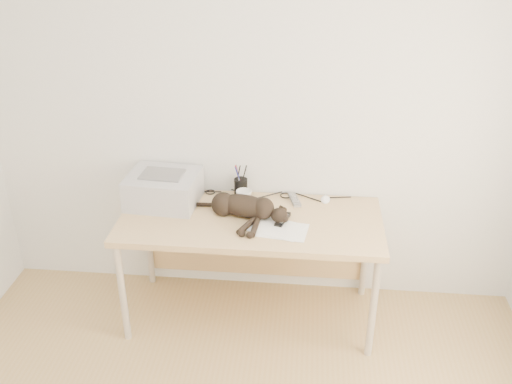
# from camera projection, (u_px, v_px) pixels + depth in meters

# --- Properties ---
(wall_back) EXTENTS (3.50, 0.00, 3.50)m
(wall_back) POSITION_uv_depth(u_px,v_px,m) (256.00, 111.00, 3.53)
(wall_back) COLOR silver
(wall_back) RESTS_ON floor
(desk) EXTENTS (1.60, 0.70, 0.74)m
(desk) POSITION_uv_depth(u_px,v_px,m) (252.00, 230.00, 3.61)
(desk) COLOR tan
(desk) RESTS_ON floor
(printer) EXTENTS (0.46, 0.40, 0.21)m
(printer) POSITION_uv_depth(u_px,v_px,m) (163.00, 189.00, 3.61)
(printer) COLOR #B3B3B8
(printer) RESTS_ON desk
(papers) EXTENTS (0.37, 0.30, 0.01)m
(papers) POSITION_uv_depth(u_px,v_px,m) (279.00, 229.00, 3.35)
(papers) COLOR white
(papers) RESTS_ON desk
(cat) EXTENTS (0.64, 0.38, 0.15)m
(cat) POSITION_uv_depth(u_px,v_px,m) (241.00, 207.00, 3.46)
(cat) COLOR black
(cat) RESTS_ON desk
(mug) EXTENTS (0.12, 0.12, 0.09)m
(mug) POSITION_uv_depth(u_px,v_px,m) (244.00, 197.00, 3.62)
(mug) COLOR white
(mug) RESTS_ON desk
(pen_cup) EXTENTS (0.09, 0.09, 0.22)m
(pen_cup) POSITION_uv_depth(u_px,v_px,m) (241.00, 187.00, 3.70)
(pen_cup) COLOR black
(pen_cup) RESTS_ON desk
(remote_grey) EXTENTS (0.09, 0.18, 0.02)m
(remote_grey) POSITION_uv_depth(u_px,v_px,m) (295.00, 200.00, 3.66)
(remote_grey) COLOR slate
(remote_grey) RESTS_ON desk
(remote_black) EXTENTS (0.10, 0.18, 0.02)m
(remote_black) POSITION_uv_depth(u_px,v_px,m) (283.00, 220.00, 3.44)
(remote_black) COLOR black
(remote_black) RESTS_ON desk
(mouse) EXTENTS (0.07, 0.11, 0.03)m
(mouse) POSITION_uv_depth(u_px,v_px,m) (326.00, 198.00, 3.67)
(mouse) COLOR white
(mouse) RESTS_ON desk
(cable_tangle) EXTENTS (1.36, 0.08, 0.01)m
(cable_tangle) POSITION_uv_depth(u_px,v_px,m) (255.00, 194.00, 3.74)
(cable_tangle) COLOR black
(cable_tangle) RESTS_ON desk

